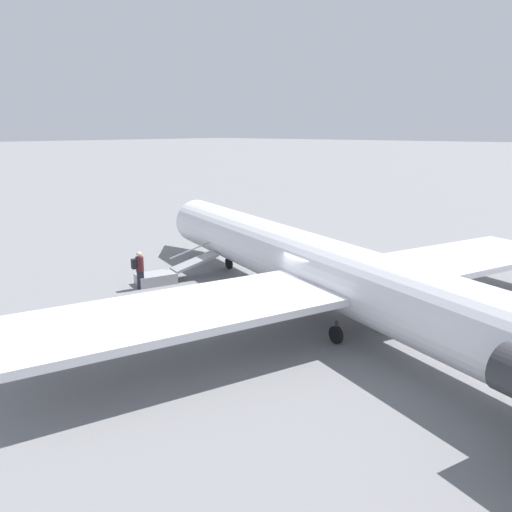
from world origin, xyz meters
TOP-DOWN VIEW (x-y plane):
  - ground_plane at (0.00, 0.00)m, footprint 600.00×600.00m
  - airplane_main at (-0.85, 0.30)m, footprint 28.94×22.60m
  - boarding_stairs at (8.04, 1.14)m, footprint 2.29×4.12m
  - passenger at (8.11, 2.49)m, footprint 0.43×0.57m

SIDE VIEW (x-z plane):
  - ground_plane at x=0.00m, z-range 0.00..0.00m
  - boarding_stairs at x=8.04m, z-range -0.45..1.18m
  - passenger at x=8.11m, z-range 0.13..1.87m
  - airplane_main at x=-0.85m, z-range -1.30..5.14m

